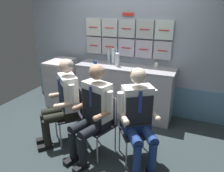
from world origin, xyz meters
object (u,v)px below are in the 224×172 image
(service_trolley, at_px, (62,82))
(crew_member_right, at_px, (93,108))
(folding_chair_left, at_px, (75,109))
(folding_chair_right, at_px, (102,118))
(folding_chair_by_counter, at_px, (134,122))
(crew_member_by_counter, at_px, (139,114))
(crew_member_left, at_px, (63,98))
(sparkling_bottle_green, at_px, (109,56))
(coffee_cup_spare, at_px, (95,62))

(service_trolley, distance_m, crew_member_right, 1.74)
(folding_chair_left, relative_size, folding_chair_right, 1.00)
(folding_chair_by_counter, bearing_deg, crew_member_by_counter, -55.53)
(folding_chair_left, bearing_deg, service_trolley, 133.81)
(crew_member_by_counter, bearing_deg, folding_chair_by_counter, 124.47)
(crew_member_left, height_order, folding_chair_by_counter, crew_member_left)
(sparkling_bottle_green, bearing_deg, service_trolley, -159.62)
(folding_chair_left, xyz_separation_m, crew_member_left, (-0.11, -0.11, 0.20))
(crew_member_left, bearing_deg, coffee_cup_spare, 92.64)
(folding_chair_right, height_order, crew_member_right, crew_member_right)
(crew_member_by_counter, relative_size, coffee_cup_spare, 20.01)
(service_trolley, xyz_separation_m, crew_member_right, (1.30, -1.14, 0.20))
(folding_chair_right, xyz_separation_m, folding_chair_by_counter, (0.45, 0.07, 0.00))
(sparkling_bottle_green, height_order, coffee_cup_spare, sparkling_bottle_green)
(folding_chair_left, bearing_deg, coffee_cup_spare, 98.89)
(folding_chair_by_counter, bearing_deg, crew_member_right, -156.78)
(folding_chair_left, distance_m, folding_chair_by_counter, 0.94)
(folding_chair_left, height_order, coffee_cup_spare, coffee_cup_spare)
(crew_member_right, xyz_separation_m, crew_member_by_counter, (0.59, 0.09, -0.01))
(folding_chair_by_counter, height_order, crew_member_by_counter, crew_member_by_counter)
(folding_chair_by_counter, bearing_deg, folding_chair_right, -171.44)
(sparkling_bottle_green, bearing_deg, folding_chair_by_counter, -54.05)
(folding_chair_left, distance_m, sparkling_bottle_green, 1.35)
(crew_member_left, relative_size, folding_chair_by_counter, 1.56)
(crew_member_right, distance_m, crew_member_by_counter, 0.60)
(coffee_cup_spare, bearing_deg, crew_member_by_counter, -44.53)
(service_trolley, relative_size, sparkling_bottle_green, 4.05)
(crew_member_right, height_order, sparkling_bottle_green, crew_member_right)
(crew_member_left, relative_size, crew_member_right, 1.00)
(folding_chair_left, relative_size, crew_member_left, 0.64)
(folding_chair_by_counter, relative_size, sparkling_bottle_green, 3.47)
(crew_member_left, distance_m, crew_member_by_counter, 1.14)
(service_trolley, distance_m, crew_member_by_counter, 2.17)
(sparkling_bottle_green, bearing_deg, folding_chair_left, -91.52)
(folding_chair_left, distance_m, crew_member_right, 0.54)
(crew_member_right, bearing_deg, service_trolley, 138.89)
(service_trolley, relative_size, crew_member_left, 0.75)
(folding_chair_left, xyz_separation_m, crew_member_right, (0.44, -0.24, 0.21))
(folding_chair_right, bearing_deg, crew_member_by_counter, -6.47)
(crew_member_right, height_order, crew_member_by_counter, crew_member_right)
(folding_chair_left, bearing_deg, sparkling_bottle_green, 88.48)
(coffee_cup_spare, bearing_deg, service_trolley, -170.29)
(crew_member_right, bearing_deg, coffee_cup_spare, 115.52)
(folding_chair_left, xyz_separation_m, sparkling_bottle_green, (0.03, 1.23, 0.55))
(crew_member_right, height_order, coffee_cup_spare, crew_member_right)
(folding_chair_left, bearing_deg, crew_member_left, -133.38)
(folding_chair_left, bearing_deg, crew_member_right, -28.39)
(crew_member_right, relative_size, crew_member_by_counter, 1.01)
(service_trolley, bearing_deg, crew_member_right, -41.11)
(crew_member_right, distance_m, folding_chair_by_counter, 0.58)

